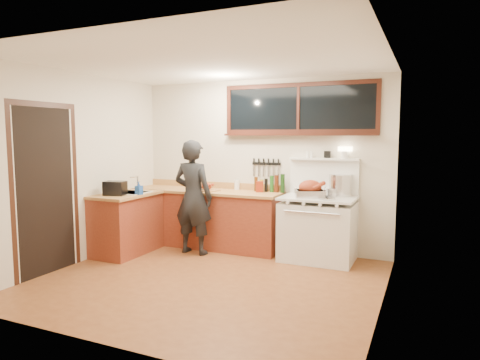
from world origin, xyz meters
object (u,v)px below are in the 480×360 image
at_px(vintage_stove, 318,227).
at_px(roast_turkey, 310,190).
at_px(cutting_board, 206,188).
at_px(man, 193,197).

xyz_separation_m(vintage_stove, roast_turkey, (-0.10, -0.08, 0.53)).
height_order(vintage_stove, cutting_board, vintage_stove).
xyz_separation_m(vintage_stove, man, (-1.77, -0.41, 0.38)).
relative_size(cutting_board, roast_turkey, 0.84).
bearing_deg(roast_turkey, man, -168.66).
bearing_deg(cutting_board, vintage_stove, 2.65).
bearing_deg(man, cutting_board, 82.29).
xyz_separation_m(cutting_board, roast_turkey, (1.63, 0.00, 0.05)).
xyz_separation_m(man, cutting_board, (0.04, 0.33, 0.11)).
relative_size(man, cutting_board, 4.12).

